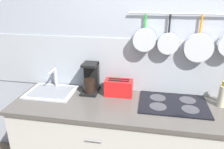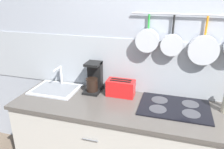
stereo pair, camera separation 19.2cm
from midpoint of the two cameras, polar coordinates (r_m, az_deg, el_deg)
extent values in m
cube|color=#999EA8|center=(2.21, 17.89, 4.28)|extent=(7.20, 0.06, 2.60)
cube|color=#9EA3A8|center=(2.24, 17.60, 1.59)|extent=(7.20, 0.07, 0.55)
cylinder|color=#B7BABF|center=(2.09, 20.74, 14.54)|extent=(1.34, 0.02, 0.02)
cylinder|color=green|center=(2.08, 6.06, 13.73)|extent=(0.02, 0.02, 0.13)
cylinder|color=#B7BABF|center=(2.07, 5.80, 8.97)|extent=(0.21, 0.07, 0.21)
cylinder|color=black|center=(2.07, 12.23, 12.84)|extent=(0.02, 0.02, 0.16)
cylinder|color=#B7BABF|center=(2.08, 11.87, 7.85)|extent=(0.19, 0.06, 0.19)
cylinder|color=orange|center=(2.10, 19.84, 12.25)|extent=(0.02, 0.02, 0.16)
cylinder|color=#B7BABF|center=(2.11, 19.25, 6.54)|extent=(0.26, 0.05, 0.26)
cylinder|color=slate|center=(1.92, -7.80, -16.97)|extent=(0.14, 0.01, 0.01)
cube|color=#4C4742|center=(2.04, 17.78, -9.55)|extent=(3.31, 0.65, 0.03)
cube|color=#B7BABF|center=(2.36, -17.90, -4.44)|extent=(0.47, 0.37, 0.01)
cube|color=slate|center=(2.36, -17.92, -4.23)|extent=(0.40, 0.30, 0.00)
cylinder|color=#B7BABF|center=(2.44, -16.67, -0.86)|extent=(0.03, 0.03, 0.22)
cylinder|color=#B7BABF|center=(2.34, -17.72, 0.77)|extent=(0.02, 0.15, 0.02)
cube|color=black|center=(2.28, -8.10, -4.43)|extent=(0.16, 0.22, 0.02)
cube|color=black|center=(2.28, -7.73, -0.45)|extent=(0.15, 0.08, 0.31)
cylinder|color=black|center=(2.22, -8.41, -2.93)|extent=(0.12, 0.12, 0.13)
cube|color=black|center=(2.19, -8.30, 2.57)|extent=(0.15, 0.16, 0.02)
cube|color=red|center=(2.17, -0.75, -3.51)|extent=(0.28, 0.14, 0.16)
cube|color=black|center=(2.12, -0.89, -1.72)|extent=(0.21, 0.03, 0.00)
cube|color=black|center=(2.16, -0.63, -1.23)|extent=(0.21, 0.03, 0.00)
cube|color=black|center=(2.19, -4.50, -2.44)|extent=(0.02, 0.02, 0.02)
cube|color=black|center=(2.08, 13.14, -7.56)|extent=(0.62, 0.44, 0.01)
cylinder|color=#38383D|center=(2.00, 9.22, -8.33)|extent=(0.15, 0.15, 0.00)
cylinder|color=#38383D|center=(2.02, 17.22, -8.76)|extent=(0.15, 0.15, 0.00)
cylinder|color=#38383D|center=(2.15, 9.37, -6.04)|extent=(0.15, 0.15, 0.00)
cylinder|color=#38383D|center=(2.17, 16.75, -6.47)|extent=(0.15, 0.15, 0.00)
cylinder|color=#BFB799|center=(2.15, 24.61, -5.24)|extent=(0.07, 0.07, 0.20)
camera|label=1|loc=(0.10, -92.86, -1.10)|focal=35.00mm
camera|label=2|loc=(0.10, 87.14, 1.10)|focal=35.00mm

